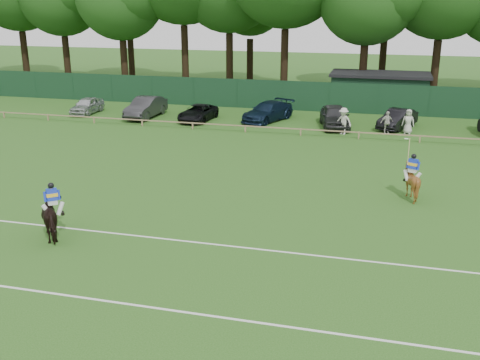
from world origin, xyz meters
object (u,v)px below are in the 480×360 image
(suv_black, at_px, (198,113))
(estate_black, at_px, (397,119))
(sedan_grey, at_px, (146,107))
(spectator_right, at_px, (408,122))
(utility_shed, at_px, (379,90))
(sedan_silver, at_px, (87,106))
(horse_dark, at_px, (54,216))
(horse_chestnut, at_px, (411,182))
(hatch_grey, at_px, (335,116))
(sedan_navy, at_px, (268,112))
(spectator_mid, at_px, (387,123))
(spectator_left, at_px, (343,121))

(suv_black, distance_m, estate_black, 15.15)
(sedan_grey, height_order, spectator_right, spectator_right)
(utility_shed, bearing_deg, sedan_silver, -159.64)
(horse_dark, distance_m, sedan_silver, 25.90)
(suv_black, bearing_deg, spectator_right, 2.23)
(spectator_right, bearing_deg, horse_chestnut, -83.24)
(horse_chestnut, height_order, hatch_grey, horse_chestnut)
(sedan_silver, relative_size, sedan_navy, 0.77)
(sedan_silver, height_order, sedan_grey, sedan_grey)
(sedan_grey, xyz_separation_m, spectator_right, (20.30, -0.67, 0.07))
(horse_dark, height_order, sedan_silver, horse_dark)
(suv_black, relative_size, hatch_grey, 0.92)
(estate_black, bearing_deg, spectator_mid, -86.81)
(spectator_mid, height_order, utility_shed, utility_shed)
(spectator_right, bearing_deg, suv_black, -174.23)
(suv_black, bearing_deg, sedan_silver, -178.38)
(sedan_navy, xyz_separation_m, hatch_grey, (5.29, -0.96, 0.08))
(sedan_grey, distance_m, utility_shed, 20.14)
(sedan_navy, bearing_deg, sedan_grey, -150.38)
(utility_shed, bearing_deg, spectator_left, -101.24)
(hatch_grey, height_order, spectator_right, spectator_right)
(horse_chestnut, relative_size, estate_black, 0.39)
(spectator_left, bearing_deg, sedan_grey, -167.71)
(horse_chestnut, relative_size, suv_black, 0.37)
(sedan_navy, xyz_separation_m, utility_shed, (8.25, 7.80, 0.80))
(sedan_grey, relative_size, spectator_left, 2.60)
(sedan_navy, bearing_deg, spectator_mid, 9.68)
(estate_black, distance_m, spectator_left, 4.75)
(suv_black, xyz_separation_m, spectator_mid, (14.36, -0.87, 0.19))
(spectator_left, bearing_deg, sedan_silver, -166.51)
(sedan_silver, relative_size, spectator_right, 2.23)
(horse_chestnut, xyz_separation_m, hatch_grey, (-5.04, 14.73, -0.01))
(horse_chestnut, height_order, spectator_mid, horse_chestnut)
(sedan_silver, xyz_separation_m, sedan_navy, (15.16, 0.89, 0.07))
(horse_dark, bearing_deg, horse_chestnut, 170.23)
(sedan_grey, distance_m, spectator_left, 16.00)
(suv_black, xyz_separation_m, sedan_navy, (5.31, 1.30, 0.12))
(spectator_left, xyz_separation_m, spectator_right, (4.43, 1.33, -0.07))
(horse_chestnut, relative_size, sedan_grey, 0.34)
(sedan_silver, distance_m, sedan_navy, 15.18)
(horse_dark, xyz_separation_m, spectator_left, (9.75, 20.99, 0.06))
(suv_black, height_order, sedan_navy, sedan_navy)
(horse_chestnut, bearing_deg, sedan_navy, -30.82)
(spectator_right, bearing_deg, sedan_navy, 177.91)
(suv_black, xyz_separation_m, utility_shed, (13.56, 9.10, 0.92))
(horse_chestnut, relative_size, spectator_mid, 1.02)
(horse_dark, distance_m, utility_shed, 34.06)
(horse_chestnut, height_order, utility_shed, utility_shed)
(suv_black, relative_size, sedan_navy, 0.88)
(horse_chestnut, distance_m, estate_black, 15.53)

